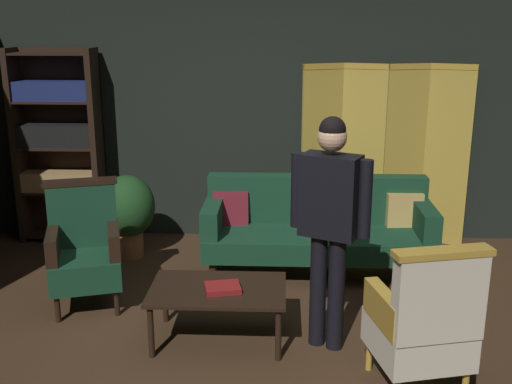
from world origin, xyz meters
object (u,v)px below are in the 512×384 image
Objects in this scene: armchair_gilt_accent at (424,322)px; book_red_leather at (223,288)px; folding_screen at (384,152)px; armchair_wing_left at (85,249)px; bookshelf at (58,143)px; coffee_table at (218,294)px; standing_figure at (330,213)px; velvet_couch at (317,225)px; potted_plant at (128,210)px.

armchair_gilt_accent is 1.44m from book_red_leather.
folding_screen is 2.73m from book_red_leather.
bookshelf is at bearing 115.12° from armchair_wing_left.
coffee_table is (-1.52, -2.19, -0.61)m from folding_screen.
bookshelf reaches higher than standing_figure.
armchair_gilt_accent is 4.12× the size of book_red_leather.
standing_figure reaches higher than coffee_table.
standing_figure is at bearing -107.87° from folding_screen.
armchair_gilt_accent reaches higher than coffee_table.
armchair_wing_left is (-1.17, 0.57, 0.12)m from coffee_table.
bookshelf is at bearing 131.76° from coffee_table.
velvet_couch is 2.51× the size of potted_plant.
book_red_leather is (-1.33, 0.56, -0.05)m from armchair_gilt_accent.
armchair_wing_left is 2.13m from standing_figure.
armchair_gilt_accent is 0.96m from standing_figure.
standing_figure reaches higher than armchair_wing_left.
velvet_couch reaches higher than coffee_table.
folding_screen reaches higher than velvet_couch.
folding_screen is 7.52× the size of book_red_leather.
velvet_couch is 1.54m from standing_figure.
standing_figure is 2.02× the size of potted_plant.
bookshelf is 1.20× the size of standing_figure.
book_red_leather is at bearing -117.99° from velvet_couch.
velvet_couch is 2.12× the size of coffee_table.
book_red_leather is (-0.76, -1.43, -0.01)m from velvet_couch.
coffee_table is (1.90, -2.13, -0.70)m from bookshelf.
coffee_table is at bearing -119.92° from velvet_couch.
book_red_leather is at bearing -48.16° from bookshelf.
armchair_gilt_accent is at bearing -23.72° from coffee_table.
armchair_wing_left reaches higher than velvet_couch.
bookshelf reaches higher than book_red_leather.
folding_screen is 1.90× the size of coffee_table.
folding_screen is 3.18m from armchair_wing_left.
bookshelf is at bearing 141.14° from standing_figure.
bookshelf is 2.98m from book_red_leather.
potted_plant is 2.03m from book_red_leather.
standing_figure reaches higher than potted_plant.
potted_plant is (-1.88, 0.26, 0.04)m from velvet_couch.
folding_screen is at bearing 11.78° from potted_plant.
armchair_gilt_accent is at bearing -39.88° from bookshelf.
coffee_table is 1.03m from standing_figure.
velvet_couch is 1.25× the size of standing_figure.
armchair_wing_left is at bearing -157.45° from velvet_couch.
standing_figure reaches higher than book_red_leather.
velvet_couch is 2.07m from armchair_gilt_accent.
armchair_gilt_accent reaches higher than potted_plant.
armchair_wing_left is 4.12× the size of book_red_leather.
armchair_gilt_accent is 0.61× the size of standing_figure.
folding_screen is at bearing 48.16° from velvet_couch.
bookshelf is 2.87m from velvet_couch.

